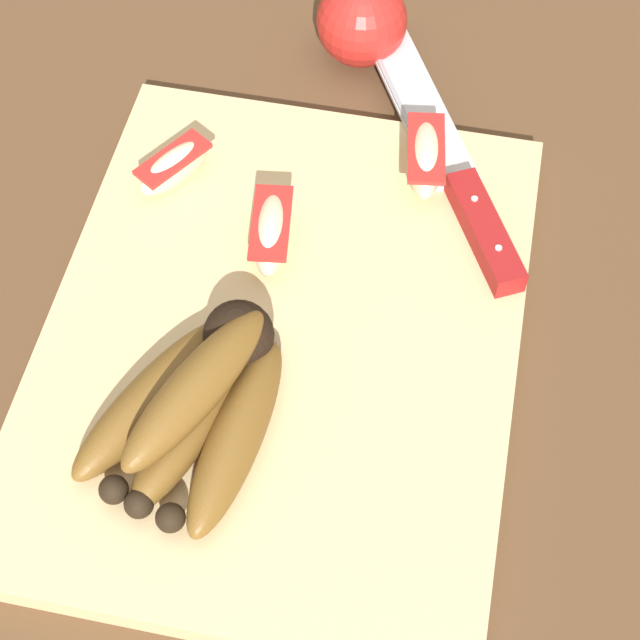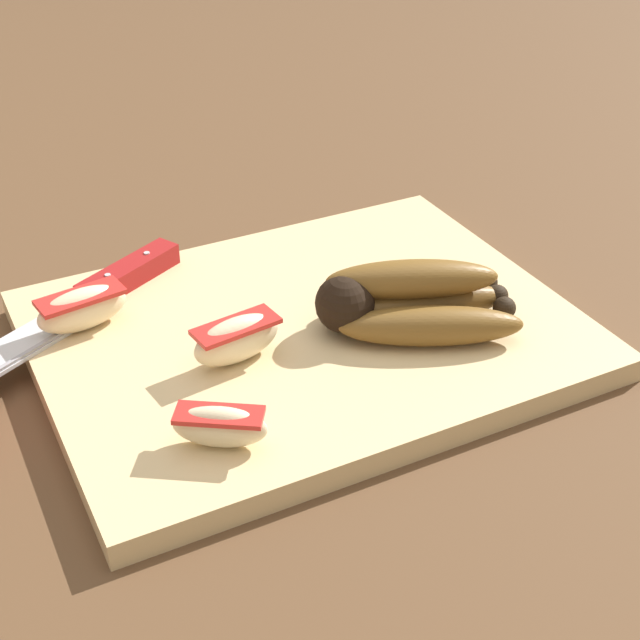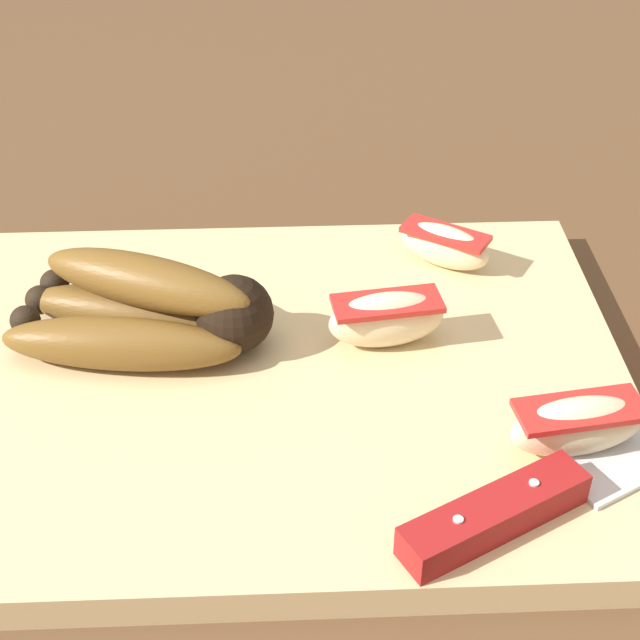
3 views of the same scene
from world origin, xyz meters
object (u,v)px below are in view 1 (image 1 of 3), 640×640
(apple_wedge_far, at_px, (425,158))
(chefs_knife, at_px, (459,183))
(whole_apple, at_px, (362,21))
(apple_wedge_near, at_px, (271,232))
(banana_bunch, at_px, (199,401))
(apple_wedge_middle, at_px, (174,167))

(apple_wedge_far, bearing_deg, chefs_knife, 72.31)
(whole_apple, bearing_deg, apple_wedge_near, -5.87)
(banana_bunch, relative_size, apple_wedge_far, 2.13)
(banana_bunch, bearing_deg, apple_wedge_middle, -159.57)
(apple_wedge_far, height_order, whole_apple, whole_apple)
(apple_wedge_near, bearing_deg, banana_bunch, -5.78)
(banana_bunch, relative_size, whole_apple, 1.87)
(banana_bunch, xyz_separation_m, whole_apple, (-0.36, 0.04, -0.00))
(banana_bunch, distance_m, chefs_knife, 0.26)
(banana_bunch, height_order, apple_wedge_middle, banana_bunch)
(apple_wedge_near, height_order, apple_wedge_far, apple_wedge_near)
(apple_wedge_middle, relative_size, apple_wedge_far, 0.85)
(chefs_knife, bearing_deg, whole_apple, -145.77)
(chefs_knife, xyz_separation_m, whole_apple, (-0.14, -0.10, 0.01))
(banana_bunch, xyz_separation_m, chefs_knife, (-0.22, 0.13, -0.01))
(chefs_knife, relative_size, whole_apple, 3.06)
(apple_wedge_far, distance_m, whole_apple, 0.15)
(whole_apple, bearing_deg, chefs_knife, 34.23)
(chefs_knife, xyz_separation_m, apple_wedge_far, (-0.01, -0.03, 0.01))
(apple_wedge_near, xyz_separation_m, apple_wedge_far, (-0.09, 0.09, -0.00))
(chefs_knife, bearing_deg, banana_bunch, -31.66)
(banana_bunch, height_order, apple_wedge_near, banana_bunch)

